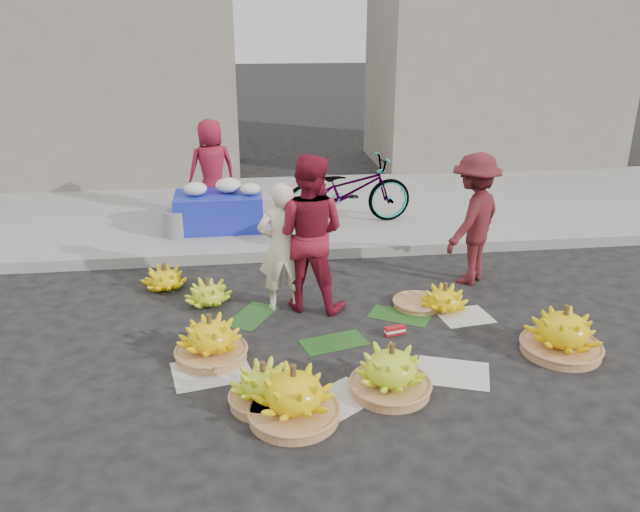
{
  "coord_description": "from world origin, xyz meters",
  "views": [
    {
      "loc": [
        -0.93,
        -5.66,
        3.06
      ],
      "look_at": [
        -0.17,
        0.42,
        0.7
      ],
      "focal_mm": 35.0,
      "sensor_mm": 36.0,
      "label": 1
    }
  ],
  "objects": [
    {
      "name": "banana_bunch_1",
      "position": [
        -0.84,
        -1.18,
        0.17
      ],
      "size": [
        0.57,
        0.57,
        0.41
      ],
      "rotation": [
        0.0,
        0.0,
        0.02
      ],
      "color": "#A57045",
      "rests_on": "ground"
    },
    {
      "name": "banana_bunch_2",
      "position": [
        -0.61,
        -1.41,
        0.22
      ],
      "size": [
        0.77,
        0.77,
        0.5
      ],
      "rotation": [
        0.0,
        0.0,
        -0.19
      ],
      "color": "#A57045",
      "rests_on": "ground"
    },
    {
      "name": "sidewalk",
      "position": [
        0.0,
        4.3,
        0.06
      ],
      "size": [
        40.0,
        4.0,
        0.12
      ],
      "primitive_type": "cube",
      "color": "gray",
      "rests_on": "ground"
    },
    {
      "name": "banana_bunch_4",
      "position": [
        2.06,
        -0.66,
        0.22
      ],
      "size": [
        0.76,
        0.76,
        0.5
      ],
      "rotation": [
        0.0,
        0.0,
        -0.13
      ],
      "color": "#A57045",
      "rests_on": "ground"
    },
    {
      "name": "flower_vendor",
      "position": [
        -1.41,
        3.9,
        0.88
      ],
      "size": [
        0.86,
        0.7,
        1.51
      ],
      "primitive_type": "imported",
      "rotation": [
        0.0,
        0.0,
        3.48
      ],
      "color": "maroon",
      "rests_on": "sidewalk"
    },
    {
      "name": "banana_bunch_5",
      "position": [
        1.22,
        0.39,
        0.14
      ],
      "size": [
        0.66,
        0.66,
        0.32
      ],
      "rotation": [
        0.0,
        0.0,
        0.4
      ],
      "color": "yellow",
      "rests_on": "ground"
    },
    {
      "name": "banana_bunch_6",
      "position": [
        -1.38,
        0.86,
        0.14
      ],
      "size": [
        0.58,
        0.58,
        0.32
      ],
      "rotation": [
        0.0,
        0.0,
        0.18
      ],
      "color": "#9AC81C",
      "rests_on": "ground"
    },
    {
      "name": "newspaper_scatter",
      "position": [
        0.0,
        -0.8,
        0.0
      ],
      "size": [
        3.2,
        1.8,
        0.0
      ],
      "primitive_type": null,
      "color": "beige",
      "rests_on": "ground"
    },
    {
      "name": "grey_bucket",
      "position": [
        -1.93,
        2.96,
        0.31
      ],
      "size": [
        0.33,
        0.33,
        0.38
      ],
      "primitive_type": "cylinder",
      "color": "gray",
      "rests_on": "sidewalk"
    },
    {
      "name": "bicycle",
      "position": [
        0.62,
        3.27,
        0.63
      ],
      "size": [
        0.86,
        1.98,
        1.01
      ],
      "primitive_type": "imported",
      "rotation": [
        0.0,
        0.0,
        1.67
      ],
      "color": "gray",
      "rests_on": "sidewalk"
    },
    {
      "name": "basket_spare",
      "position": [
        0.96,
        0.52,
        0.03
      ],
      "size": [
        0.62,
        0.62,
        0.06
      ],
      "primitive_type": "cylinder",
      "rotation": [
        0.0,
        0.0,
        -0.16
      ],
      "color": "#A57045",
      "rests_on": "ground"
    },
    {
      "name": "building_right",
      "position": [
        4.5,
        7.7,
        2.5
      ],
      "size": [
        5.0,
        3.0,
        5.0
      ],
      "primitive_type": "cube",
      "color": "gray",
      "rests_on": "sidewalk"
    },
    {
      "name": "curb",
      "position": [
        0.0,
        2.2,
        0.07
      ],
      "size": [
        40.0,
        0.25,
        0.15
      ],
      "primitive_type": "cube",
      "color": "gray",
      "rests_on": "ground"
    },
    {
      "name": "man_striped",
      "position": [
        1.77,
        1.15,
        0.8
      ],
      "size": [
        1.15,
        1.15,
        1.59
      ],
      "primitive_type": "imported",
      "rotation": [
        0.0,
        0.0,
        3.92
      ],
      "color": "maroon",
      "rests_on": "ground"
    },
    {
      "name": "vendor_cream",
      "position": [
        -0.55,
        0.66,
        0.72
      ],
      "size": [
        0.53,
        0.35,
        1.45
      ],
      "primitive_type": "imported",
      "rotation": [
        0.0,
        0.0,
        3.14
      ],
      "color": "white",
      "rests_on": "ground"
    },
    {
      "name": "banana_bunch_7",
      "position": [
        -1.91,
        1.37,
        0.14
      ],
      "size": [
        0.63,
        0.63,
        0.32
      ],
      "rotation": [
        0.0,
        0.0,
        0.33
      ],
      "color": "yellow",
      "rests_on": "ground"
    },
    {
      "name": "banana_bunch_3",
      "position": [
        0.26,
        -1.12,
        0.21
      ],
      "size": [
        0.75,
        0.75,
        0.47
      ],
      "rotation": [
        0.0,
        0.0,
        0.25
      ],
      "color": "#A57045",
      "rests_on": "ground"
    },
    {
      "name": "flower_table",
      "position": [
        -1.3,
        3.25,
        0.42
      ],
      "size": [
        1.27,
        0.81,
        0.73
      ],
      "rotation": [
        0.0,
        0.0,
        0.02
      ],
      "color": "#1A21A9",
      "rests_on": "sidewalk"
    },
    {
      "name": "banana_leaves",
      "position": [
        -0.1,
        0.2,
        0.0
      ],
      "size": [
        2.0,
        1.0,
        0.0
      ],
      "primitive_type": null,
      "color": "#1A4316",
      "rests_on": "ground"
    },
    {
      "name": "building_left",
      "position": [
        -4.0,
        7.2,
        2.0
      ],
      "size": [
        6.0,
        3.0,
        4.0
      ],
      "primitive_type": "cube",
      "color": "gray",
      "rests_on": "sidewalk"
    },
    {
      "name": "banana_bunch_0",
      "position": [
        -1.31,
        -0.35,
        0.2
      ],
      "size": [
        0.67,
        0.67,
        0.46
      ],
      "rotation": [
        0.0,
        0.0,
        -0.01
      ],
      "color": "#A57045",
      "rests_on": "ground"
    },
    {
      "name": "ground",
      "position": [
        0.0,
        0.0,
        0.0
      ],
      "size": [
        80.0,
        80.0,
        0.0
      ],
      "primitive_type": "plane",
      "color": "black",
      "rests_on": "ground"
    },
    {
      "name": "incense_stack",
      "position": [
        0.54,
        -0.12,
        0.05
      ],
      "size": [
        0.22,
        0.12,
        0.09
      ],
      "primitive_type": "cube",
      "rotation": [
        0.0,
        0.0,
        0.23
      ],
      "color": "#B01218",
      "rests_on": "ground"
    },
    {
      "name": "vendor_red",
      "position": [
        -0.26,
        0.68,
        0.87
      ],
      "size": [
        1.03,
        0.92,
        1.74
      ],
      "primitive_type": "imported",
      "rotation": [
        0.0,
        0.0,
        2.77
      ],
      "color": "maroon",
      "rests_on": "ground"
    }
  ]
}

